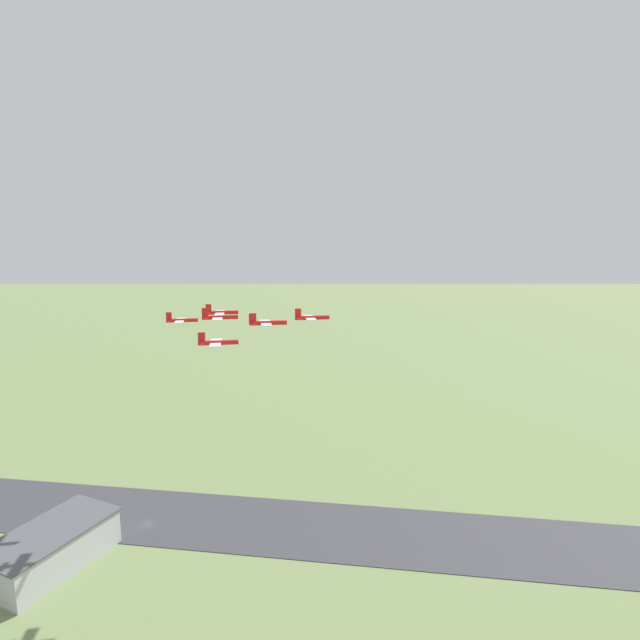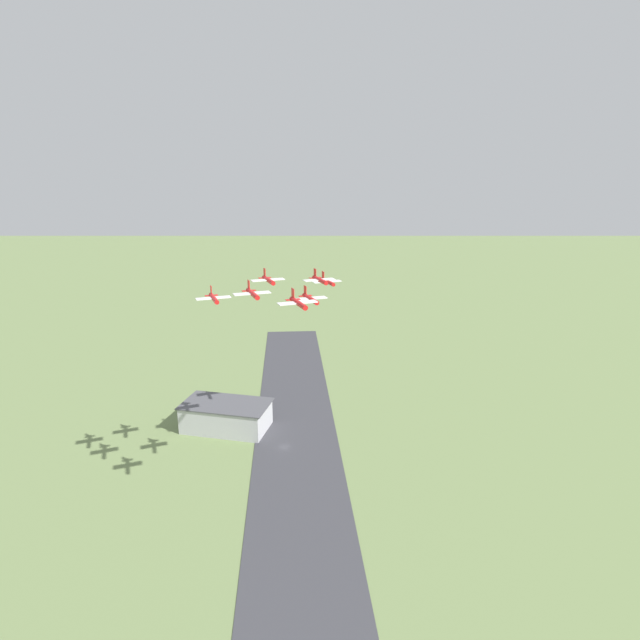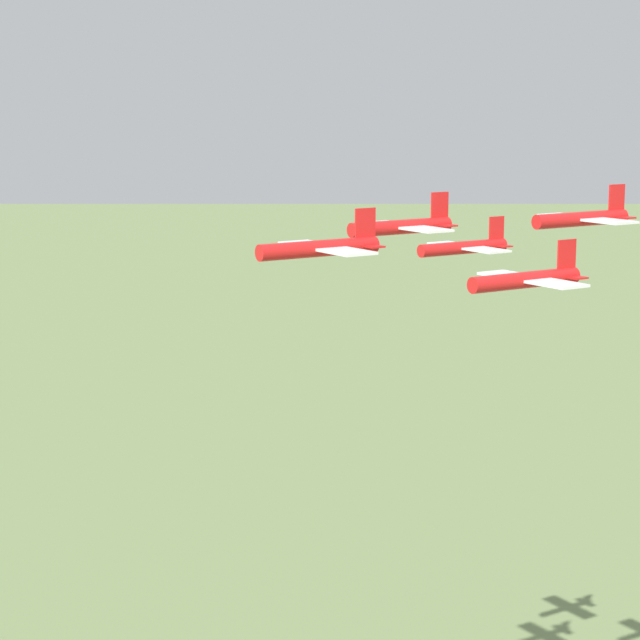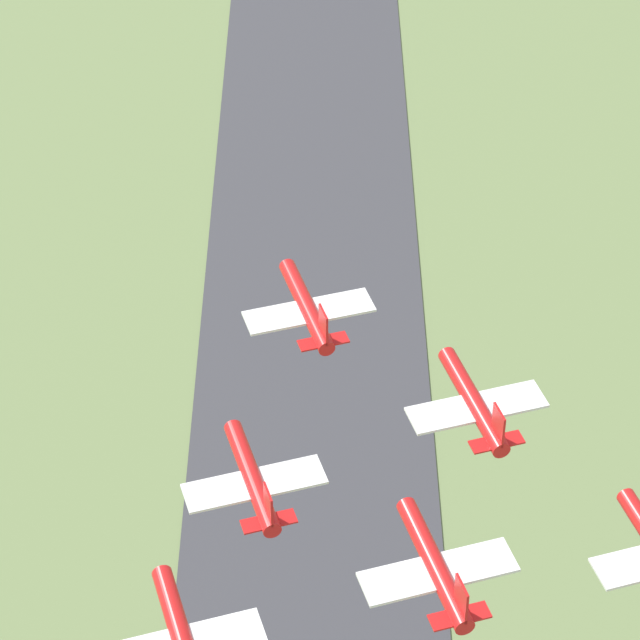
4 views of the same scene
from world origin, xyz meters
TOP-DOWN VIEW (x-y plane):
  - jet_0 at (-20.63, 52.24)m, footprint 9.97×10.15m
  - jet_1 at (-19.73, 35.91)m, footprint 9.97×10.15m
  - jet_2 at (-5.92, 45.09)m, footprint 9.97×10.15m
  - jet_4 at (-5.01, 28.76)m, footprint 9.97×10.15m
  - jet_5 at (8.80, 37.95)m, footprint 9.97×10.15m

SIDE VIEW (x-z plane):
  - jet_5 at x=8.80m, z-range 67.01..70.63m
  - jet_1 at x=-19.73m, z-range 67.83..71.45m
  - jet_0 at x=-20.63m, z-range 70.43..74.05m
  - jet_2 at x=-5.92m, z-range 70.61..74.24m
  - jet_4 at x=-5.01m, z-range 71.27..74.90m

